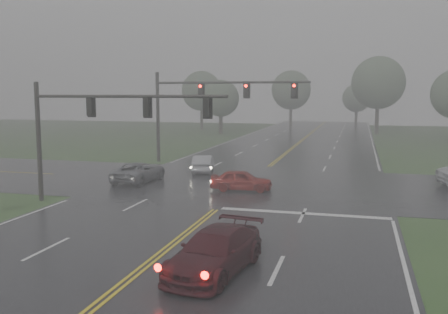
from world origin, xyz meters
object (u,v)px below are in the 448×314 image
(sedan_red, at_px, (241,191))
(car_grey, at_px, (139,182))
(signal_gantry_far, at_px, (202,99))
(sedan_silver, at_px, (203,172))
(signal_gantry_near, at_px, (92,119))
(sedan_maroon, at_px, (215,273))

(sedan_red, relative_size, car_grey, 0.79)
(sedan_red, relative_size, signal_gantry_far, 0.28)
(car_grey, bearing_deg, sedan_silver, -117.62)
(car_grey, xyz_separation_m, signal_gantry_near, (0.53, -6.95, 4.65))
(signal_gantry_far, bearing_deg, sedan_maroon, -71.55)
(signal_gantry_far, bearing_deg, car_grey, -97.38)
(sedan_maroon, distance_m, sedan_red, 14.43)
(sedan_maroon, xyz_separation_m, sedan_silver, (-6.90, 20.55, 0.00))
(sedan_silver, distance_m, signal_gantry_far, 7.75)
(sedan_maroon, height_order, sedan_red, sedan_maroon)
(car_grey, bearing_deg, sedan_maroon, 125.67)
(signal_gantry_near, bearing_deg, car_grey, 94.33)
(sedan_silver, distance_m, car_grey, 5.90)
(signal_gantry_near, bearing_deg, sedan_red, 39.24)
(sedan_maroon, relative_size, signal_gantry_far, 0.37)
(sedan_silver, bearing_deg, car_grey, 46.93)
(car_grey, relative_size, signal_gantry_near, 0.44)
(sedan_red, bearing_deg, sedan_silver, 29.57)
(sedan_red, bearing_deg, signal_gantry_far, 22.46)
(sedan_red, distance_m, car_grey, 7.60)
(sedan_maroon, distance_m, car_grey, 18.38)
(sedan_maroon, xyz_separation_m, car_grey, (-9.91, 15.48, 0.00))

